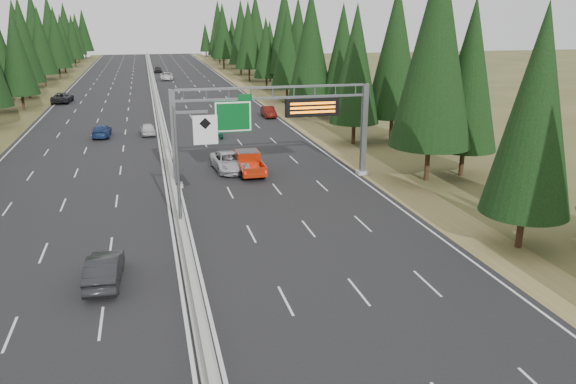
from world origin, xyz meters
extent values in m
cube|color=black|center=(0.00, 80.00, 0.04)|extent=(32.00, 260.00, 0.08)
cube|color=olive|center=(17.80, 80.00, 0.03)|extent=(3.60, 260.00, 0.06)
cube|color=#444320|center=(-17.80, 80.00, 0.03)|extent=(3.60, 260.00, 0.06)
cube|color=#999994|center=(0.00, 80.00, 0.23)|extent=(0.70, 260.00, 0.30)
cube|color=#999994|center=(0.00, 80.00, 0.63)|extent=(0.30, 260.00, 0.60)
cube|color=slate|center=(0.35, 35.00, 3.98)|extent=(0.45, 0.45, 7.80)
cube|color=#999994|center=(0.35, 35.00, 0.23)|extent=(0.90, 0.90, 0.30)
cube|color=slate|center=(16.20, 35.00, 3.98)|extent=(0.45, 0.45, 7.80)
cube|color=#999994|center=(16.20, 35.00, 0.23)|extent=(0.90, 0.90, 0.30)
cube|color=slate|center=(8.28, 35.00, 7.80)|extent=(15.85, 0.35, 0.16)
cube|color=slate|center=(8.28, 35.00, 6.96)|extent=(15.85, 0.35, 0.16)
cube|color=#054C19|center=(5.00, 34.75, 5.63)|extent=(3.00, 0.10, 2.50)
cube|color=silver|center=(5.00, 34.69, 5.63)|extent=(2.85, 0.02, 2.35)
cube|color=#054C19|center=(6.00, 34.75, 7.13)|extent=(1.10, 0.10, 0.45)
cube|color=black|center=(11.50, 34.70, 6.13)|extent=(4.50, 0.40, 1.50)
cube|color=orange|center=(11.50, 34.48, 6.48)|extent=(3.80, 0.02, 0.18)
cube|color=orange|center=(11.50, 34.48, 6.13)|extent=(3.80, 0.02, 0.18)
cube|color=orange|center=(11.50, 34.48, 5.78)|extent=(3.80, 0.02, 0.18)
cylinder|color=slate|center=(0.00, 25.00, 4.08)|extent=(0.20, 0.20, 8.00)
cube|color=#999994|center=(0.00, 25.00, 0.18)|extent=(0.50, 0.50, 0.20)
cube|color=slate|center=(1.00, 25.00, 7.68)|extent=(2.00, 0.15, 0.15)
cube|color=silver|center=(1.80, 24.88, 6.58)|extent=(1.50, 0.06, 1.80)
cylinder|color=black|center=(19.29, 17.58, 1.13)|extent=(0.40, 0.40, 2.25)
cone|color=black|center=(19.29, 17.58, 8.16)|extent=(5.07, 5.07, 11.82)
cylinder|color=black|center=(20.84, 32.18, 1.49)|extent=(0.40, 0.40, 2.97)
cone|color=black|center=(20.84, 32.18, 10.78)|extent=(6.69, 6.69, 15.61)
cylinder|color=black|center=(24.40, 32.71, 1.19)|extent=(0.40, 0.40, 2.37)
cone|color=black|center=(24.40, 32.71, 8.60)|extent=(5.34, 5.34, 12.46)
cylinder|color=black|center=(19.86, 47.03, 1.17)|extent=(0.40, 0.40, 2.34)
cone|color=black|center=(19.86, 47.03, 8.48)|extent=(5.26, 5.26, 12.28)
cylinder|color=black|center=(24.55, 47.71, 1.34)|extent=(0.40, 0.40, 2.68)
cone|color=black|center=(24.55, 47.71, 9.71)|extent=(6.03, 6.03, 14.06)
cylinder|color=black|center=(20.11, 64.58, 1.34)|extent=(0.40, 0.40, 2.68)
cone|color=black|center=(20.11, 64.58, 9.73)|extent=(6.04, 6.04, 14.09)
cylinder|color=black|center=(23.86, 62.53, 1.20)|extent=(0.40, 0.40, 2.40)
cone|color=black|center=(23.86, 62.53, 8.72)|extent=(5.41, 5.41, 12.63)
cylinder|color=black|center=(20.56, 79.35, 1.15)|extent=(0.40, 0.40, 2.30)
cone|color=black|center=(20.56, 79.35, 8.32)|extent=(5.17, 5.17, 12.05)
cylinder|color=black|center=(23.07, 81.96, 1.31)|extent=(0.40, 0.40, 2.61)
cone|color=black|center=(23.07, 81.96, 9.46)|extent=(5.87, 5.87, 13.71)
cylinder|color=black|center=(20.93, 96.87, 1.06)|extent=(0.40, 0.40, 2.12)
cone|color=black|center=(20.93, 96.87, 7.70)|extent=(4.78, 4.78, 11.16)
cylinder|color=black|center=(24.22, 96.05, 1.51)|extent=(0.40, 0.40, 3.01)
cone|color=black|center=(24.22, 96.05, 10.93)|extent=(6.78, 6.78, 15.82)
cylinder|color=black|center=(20.32, 111.71, 1.32)|extent=(0.40, 0.40, 2.64)
cone|color=black|center=(20.32, 111.71, 9.57)|extent=(5.94, 5.94, 13.85)
cylinder|color=black|center=(24.47, 109.72, 1.01)|extent=(0.40, 0.40, 2.02)
cone|color=black|center=(24.47, 109.72, 7.31)|extent=(4.54, 4.54, 10.59)
cylinder|color=black|center=(20.90, 125.86, 1.27)|extent=(0.40, 0.40, 2.53)
cone|color=black|center=(20.90, 125.86, 9.18)|extent=(5.70, 5.70, 13.29)
cylinder|color=black|center=(24.77, 126.66, 1.48)|extent=(0.40, 0.40, 2.97)
cone|color=black|center=(24.77, 126.66, 10.76)|extent=(6.68, 6.68, 15.58)
cylinder|color=black|center=(19.06, 142.27, 1.34)|extent=(0.40, 0.40, 2.68)
cone|color=black|center=(19.06, 142.27, 9.73)|extent=(6.04, 6.04, 14.09)
cylinder|color=black|center=(24.16, 143.89, 1.41)|extent=(0.40, 0.40, 2.82)
cone|color=black|center=(24.16, 143.89, 10.21)|extent=(6.33, 6.33, 14.78)
cylinder|color=black|center=(19.89, 156.96, 1.14)|extent=(0.40, 0.40, 2.29)
cone|color=black|center=(19.89, 156.96, 8.30)|extent=(5.15, 5.15, 12.02)
cylinder|color=black|center=(23.66, 156.36, 1.07)|extent=(0.40, 0.40, 2.15)
cone|color=black|center=(23.66, 156.36, 7.79)|extent=(4.84, 4.84, 11.29)
cylinder|color=black|center=(20.29, 172.22, 0.92)|extent=(0.40, 0.40, 1.84)
cone|color=black|center=(20.29, 172.22, 6.68)|extent=(4.15, 4.15, 9.68)
cylinder|color=black|center=(23.45, 172.00, 0.92)|extent=(0.40, 0.40, 1.85)
cone|color=black|center=(23.45, 172.00, 6.70)|extent=(4.16, 4.16, 9.70)
cylinder|color=black|center=(19.68, 191.02, 0.91)|extent=(0.40, 0.40, 1.81)
cone|color=black|center=(19.68, 191.02, 6.57)|extent=(4.08, 4.08, 9.51)
cylinder|color=black|center=(23.98, 189.59, 1.49)|extent=(0.40, 0.40, 2.99)
cone|color=black|center=(23.98, 189.59, 10.83)|extent=(6.72, 6.72, 15.68)
cylinder|color=black|center=(-19.15, 80.48, 1.16)|extent=(0.40, 0.40, 2.32)
cone|color=black|center=(-19.15, 80.48, 8.41)|extent=(5.22, 5.22, 12.18)
cylinder|color=black|center=(-20.72, 94.60, 1.32)|extent=(0.40, 0.40, 2.63)
cone|color=black|center=(-20.72, 94.60, 9.55)|extent=(5.92, 5.92, 13.82)
cylinder|color=black|center=(-24.24, 93.70, 1.13)|extent=(0.40, 0.40, 2.25)
cylinder|color=black|center=(-20.64, 111.43, 1.22)|extent=(0.40, 0.40, 2.45)
cone|color=black|center=(-20.64, 111.43, 8.86)|extent=(5.50, 5.50, 12.84)
cylinder|color=black|center=(-24.82, 111.13, 1.32)|extent=(0.40, 0.40, 2.64)
cone|color=black|center=(-24.82, 111.13, 9.56)|extent=(5.93, 5.93, 13.84)
cylinder|color=black|center=(-19.67, 125.49, 1.24)|extent=(0.40, 0.40, 2.48)
cone|color=black|center=(-19.67, 125.49, 9.00)|extent=(5.58, 5.58, 13.03)
cylinder|color=black|center=(-24.00, 126.45, 1.49)|extent=(0.40, 0.40, 2.97)
cone|color=black|center=(-24.00, 126.45, 10.78)|extent=(6.69, 6.69, 15.62)
cylinder|color=black|center=(-20.38, 141.20, 1.13)|extent=(0.40, 0.40, 2.26)
cone|color=black|center=(-20.38, 141.20, 8.19)|extent=(5.08, 5.08, 11.86)
cylinder|color=black|center=(-23.20, 143.50, 1.47)|extent=(0.40, 0.40, 2.95)
cone|color=black|center=(-23.20, 143.50, 10.68)|extent=(6.63, 6.63, 15.47)
cylinder|color=black|center=(-19.64, 157.47, 1.12)|extent=(0.40, 0.40, 2.24)
cone|color=black|center=(-19.64, 157.47, 8.10)|extent=(5.03, 5.03, 11.74)
cylinder|color=black|center=(-24.64, 157.72, 1.07)|extent=(0.40, 0.40, 2.13)
cone|color=black|center=(-24.64, 157.72, 7.74)|extent=(4.80, 4.80, 11.21)
cylinder|color=black|center=(-20.48, 175.43, 1.16)|extent=(0.40, 0.40, 2.31)
cone|color=black|center=(-20.48, 175.43, 8.39)|extent=(5.20, 5.20, 12.14)
cylinder|color=black|center=(-24.28, 175.54, 0.91)|extent=(0.40, 0.40, 1.82)
cone|color=black|center=(-24.28, 175.54, 6.59)|extent=(4.09, 4.09, 9.54)
cylinder|color=black|center=(-19.73, 190.22, 1.26)|extent=(0.40, 0.40, 2.52)
cone|color=black|center=(-19.73, 190.22, 9.14)|extent=(5.68, 5.68, 13.24)
cylinder|color=black|center=(-24.89, 187.48, 1.42)|extent=(0.40, 0.40, 2.83)
cone|color=black|center=(-24.89, 187.48, 10.27)|extent=(6.38, 6.38, 14.88)
imported|color=#BCBDC2|center=(5.18, 39.05, 0.88)|extent=(3.14, 5.97, 1.60)
cylinder|color=black|center=(5.86, 35.79, 0.48)|extent=(0.30, 0.81, 0.81)
cylinder|color=black|center=(7.58, 35.79, 0.48)|extent=(0.30, 0.81, 0.81)
cylinder|color=black|center=(5.86, 39.13, 0.48)|extent=(0.30, 0.81, 0.81)
cylinder|color=black|center=(7.58, 39.13, 0.48)|extent=(0.30, 0.81, 0.81)
cube|color=#A5230A|center=(6.72, 37.51, 0.64)|extent=(2.02, 5.67, 0.30)
cube|color=#A5230A|center=(6.72, 38.43, 1.35)|extent=(1.92, 2.23, 1.11)
cube|color=black|center=(6.72, 38.43, 1.65)|extent=(1.72, 1.92, 0.56)
cube|color=#A5230A|center=(5.76, 36.00, 0.99)|extent=(0.10, 2.43, 0.61)
cube|color=#A5230A|center=(7.68, 36.00, 0.99)|extent=(0.10, 2.43, 0.61)
cube|color=#A5230A|center=(6.72, 34.78, 0.99)|extent=(2.02, 0.10, 0.61)
imported|color=#125136|center=(5.76, 54.11, 0.74)|extent=(1.63, 3.89, 1.31)
imported|color=#4F0F0B|center=(14.50, 65.54, 0.79)|extent=(1.59, 4.36, 1.43)
imported|color=black|center=(8.27, 63.25, 0.89)|extent=(2.64, 5.71, 1.62)
imported|color=silver|center=(3.09, 117.28, 0.88)|extent=(2.72, 5.77, 1.59)
imported|color=black|center=(1.78, 135.26, 0.85)|extent=(1.83, 4.52, 1.54)
imported|color=black|center=(-4.28, 18.60, 0.85)|extent=(1.86, 4.73, 1.53)
imported|color=navy|center=(-6.75, 57.23, 0.77)|extent=(2.10, 4.84, 1.39)
imported|color=silver|center=(-1.68, 57.13, 0.77)|extent=(1.95, 4.17, 1.38)
imported|color=black|center=(-14.50, 86.75, 0.89)|extent=(3.12, 6.00, 1.61)
camera|label=1|loc=(-1.56, -9.03, 13.14)|focal=35.00mm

